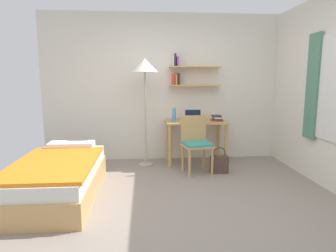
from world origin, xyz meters
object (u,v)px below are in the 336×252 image
(book_stack, at_px, (217,118))
(laptop, at_px, (193,118))
(standing_lamp, at_px, (145,70))
(water_bottle, at_px, (174,115))
(desk_chair, at_px, (196,141))
(bed, at_px, (59,177))
(desk, at_px, (196,129))
(handbag, at_px, (219,164))

(book_stack, bearing_deg, laptop, 169.28)
(book_stack, bearing_deg, standing_lamp, -176.42)
(laptop, relative_size, water_bottle, 1.36)
(desk_chair, bearing_deg, book_stack, 47.32)
(bed, relative_size, desk_chair, 2.08)
(desk, relative_size, water_bottle, 4.59)
(handbag, bearing_deg, book_stack, 80.83)
(desk_chair, distance_m, water_bottle, 0.66)
(water_bottle, bearing_deg, laptop, 16.13)
(desk, xyz_separation_m, book_stack, (0.36, -0.02, 0.19))
(desk, height_order, handbag, desk)
(desk, bearing_deg, water_bottle, -172.64)
(water_bottle, bearing_deg, book_stack, 1.92)
(bed, bearing_deg, laptop, 35.90)
(desk_chair, relative_size, book_stack, 4.07)
(bed, distance_m, book_stack, 2.74)
(standing_lamp, relative_size, water_bottle, 7.86)
(desk, distance_m, desk_chair, 0.53)
(bed, height_order, book_stack, book_stack)
(water_bottle, xyz_separation_m, book_stack, (0.75, 0.03, -0.07))
(desk_chair, relative_size, handbag, 2.12)
(water_bottle, bearing_deg, bed, -140.65)
(water_bottle, height_order, book_stack, water_bottle)
(standing_lamp, xyz_separation_m, book_stack, (1.24, 0.08, -0.81))
(bed, height_order, desk_chair, desk_chair)
(book_stack, distance_m, handbag, 0.88)
(bed, xyz_separation_m, book_stack, (2.33, 1.32, 0.55))
(standing_lamp, distance_m, water_bottle, 0.89)
(bed, height_order, laptop, laptop)
(laptop, bearing_deg, handbag, -65.62)
(standing_lamp, bearing_deg, desk, 6.68)
(bed, distance_m, desk_chair, 2.08)
(standing_lamp, bearing_deg, book_stack, 3.58)
(standing_lamp, distance_m, laptop, 1.17)
(laptop, xyz_separation_m, handbag, (0.31, -0.67, -0.65))
(laptop, xyz_separation_m, water_bottle, (-0.35, -0.10, 0.06))
(standing_lamp, height_order, book_stack, standing_lamp)
(laptop, relative_size, book_stack, 1.42)
(laptop, height_order, water_bottle, water_bottle)
(bed, height_order, water_bottle, water_bottle)
(standing_lamp, height_order, handbag, standing_lamp)
(desk_chair, distance_m, book_stack, 0.72)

